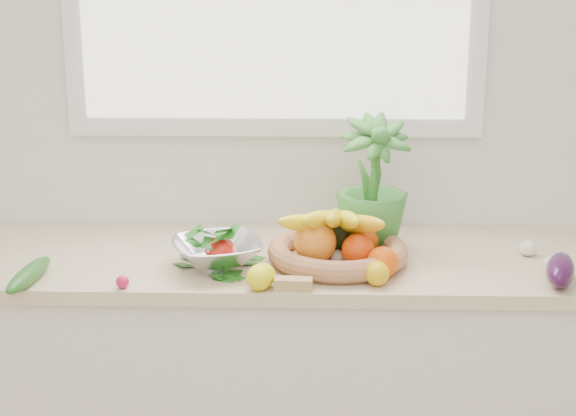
{
  "coord_description": "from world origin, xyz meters",
  "views": [
    {
      "loc": [
        0.12,
        -0.51,
        1.75
      ],
      "look_at": [
        0.05,
        1.93,
        1.05
      ],
      "focal_mm": 55.0,
      "sensor_mm": 36.0,
      "label": 1
    }
  ],
  "objects_px": {
    "eggplant": "(560,270)",
    "cucumber": "(29,275)",
    "colander_with_spinach": "(217,246)",
    "apple": "(221,252)",
    "fruit_basket": "(337,244)",
    "potted_herb": "(373,181)"
  },
  "relations": [
    {
      "from": "apple",
      "to": "eggplant",
      "type": "bearing_deg",
      "value": -6.36
    },
    {
      "from": "eggplant",
      "to": "fruit_basket",
      "type": "height_order",
      "value": "fruit_basket"
    },
    {
      "from": "cucumber",
      "to": "fruit_basket",
      "type": "xyz_separation_m",
      "value": [
        0.83,
        0.19,
        0.03
      ]
    },
    {
      "from": "eggplant",
      "to": "fruit_basket",
      "type": "relative_size",
      "value": 0.44
    },
    {
      "from": "eggplant",
      "to": "colander_with_spinach",
      "type": "distance_m",
      "value": 0.94
    },
    {
      "from": "eggplant",
      "to": "fruit_basket",
      "type": "distance_m",
      "value": 0.61
    },
    {
      "from": "cucumber",
      "to": "potted_herb",
      "type": "relative_size",
      "value": 0.7
    },
    {
      "from": "potted_herb",
      "to": "fruit_basket",
      "type": "relative_size",
      "value": 0.86
    },
    {
      "from": "eggplant",
      "to": "potted_herb",
      "type": "relative_size",
      "value": 0.51
    },
    {
      "from": "eggplant",
      "to": "cucumber",
      "type": "relative_size",
      "value": 0.73
    },
    {
      "from": "cucumber",
      "to": "potted_herb",
      "type": "distance_m",
      "value": 1.0
    },
    {
      "from": "colander_with_spinach",
      "to": "cucumber",
      "type": "bearing_deg",
      "value": -164.88
    },
    {
      "from": "colander_with_spinach",
      "to": "fruit_basket",
      "type": "bearing_deg",
      "value": 8.79
    },
    {
      "from": "fruit_basket",
      "to": "colander_with_spinach",
      "type": "xyz_separation_m",
      "value": [
        -0.34,
        -0.05,
        0.01
      ]
    },
    {
      "from": "eggplant",
      "to": "potted_herb",
      "type": "distance_m",
      "value": 0.59
    },
    {
      "from": "fruit_basket",
      "to": "potted_herb",
      "type": "bearing_deg",
      "value": 48.59
    },
    {
      "from": "eggplant",
      "to": "colander_with_spinach",
      "type": "bearing_deg",
      "value": 174.03
    },
    {
      "from": "potted_herb",
      "to": "fruit_basket",
      "type": "bearing_deg",
      "value": -131.41
    },
    {
      "from": "apple",
      "to": "cucumber",
      "type": "height_order",
      "value": "apple"
    },
    {
      "from": "fruit_basket",
      "to": "cucumber",
      "type": "bearing_deg",
      "value": -167.41
    },
    {
      "from": "eggplant",
      "to": "cucumber",
      "type": "distance_m",
      "value": 1.43
    },
    {
      "from": "colander_with_spinach",
      "to": "apple",
      "type": "bearing_deg",
      "value": 28.56
    }
  ]
}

